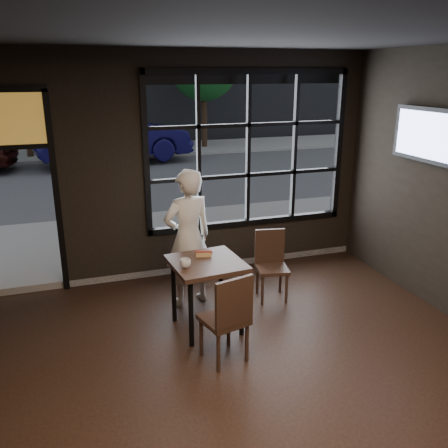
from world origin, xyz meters
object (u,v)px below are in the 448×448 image
object	(u,v)px
cafe_table	(207,295)
chair_near	(224,316)
man	(188,238)
navy_car	(114,136)

from	to	relation	value
cafe_table	chair_near	bearing A→B (deg)	-96.33
cafe_table	man	xyz separation A→B (m)	(-0.04, 0.70, 0.47)
cafe_table	navy_car	distance (m)	10.88
cafe_table	chair_near	xyz separation A→B (m)	(-0.01, -0.67, 0.07)
chair_near	man	bearing A→B (deg)	-103.23
chair_near	navy_car	world-z (taller)	navy_car
man	chair_near	bearing A→B (deg)	78.67
chair_near	man	distance (m)	1.42
cafe_table	navy_car	size ratio (longest dim) A/B	0.18
cafe_table	man	size ratio (longest dim) A/B	0.48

